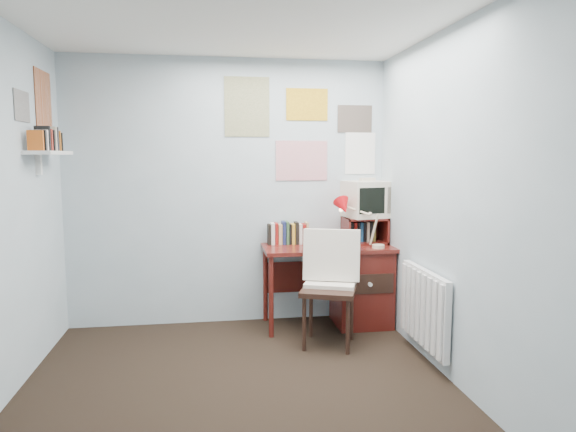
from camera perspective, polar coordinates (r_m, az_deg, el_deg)
name	(u,v)px	position (r m, az deg, el deg)	size (l,w,h in m)	color
ground	(242,407)	(3.51, -5.16, -20.38)	(3.50, 3.50, 0.00)	black
back_wall	(229,193)	(4.89, -6.61, 2.60)	(3.00, 0.02, 2.50)	silver
right_wall	(469,209)	(3.56, 19.46, 0.73)	(0.02, 3.50, 2.50)	silver
ceiling	(237,0)	(3.25, -5.67, 22.79)	(3.00, 3.50, 0.02)	white
desk	(355,282)	(4.94, 7.47, -7.30)	(1.20, 0.55, 0.76)	#5E1B15
desk_chair	(329,291)	(4.36, 4.55, -8.27)	(0.48, 0.46, 0.94)	black
desk_lamp	(379,226)	(4.72, 10.05, -1.08)	(0.29, 0.25, 0.41)	red
tv_riser	(365,230)	(4.99, 8.51, -1.57)	(0.40, 0.30, 0.25)	#5E1B15
crt_tv	(367,197)	(4.98, 8.78, 2.05)	(0.40, 0.37, 0.38)	beige
book_row	(299,232)	(4.91, 1.22, -1.80)	(0.60, 0.14, 0.22)	#5E1B15
radiator	(424,308)	(4.19, 14.93, -9.84)	(0.09, 0.80, 0.60)	white
wall_shelf	(49,153)	(4.39, -25.02, 6.39)	(0.20, 0.62, 0.24)	white
posters_back	(302,129)	(4.95, 1.54, 9.64)	(1.20, 0.01, 0.90)	white
posters_left	(33,102)	(4.44, -26.45, 11.23)	(0.01, 0.70, 0.60)	white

